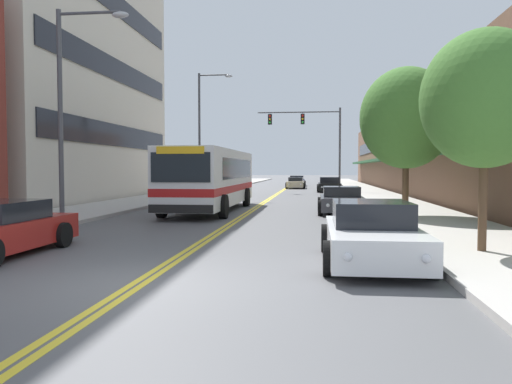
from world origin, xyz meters
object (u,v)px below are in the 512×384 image
Objects in this scene: car_beige_moving_lead at (296,183)px; street_tree_right_near at (485,99)px; car_silver_parked_left_near at (228,186)px; car_white_parked_right_foreground at (372,234)px; street_lamp_left_near at (71,98)px; fire_hydrant at (406,217)px; city_bus at (212,177)px; car_navy_moving_second at (297,181)px; car_black_parked_right_far at (329,185)px; traffic_signal_mast at (313,132)px; street_lamp_left_far at (204,124)px; street_tree_right_mid at (406,118)px; car_dark_grey_parked_right_mid at (341,201)px.

car_beige_moving_lead is 41.27m from street_tree_right_near.
street_tree_right_near reaches higher than car_silver_parked_left_near.
car_beige_moving_lead is at bearing 64.54° from car_silver_parked_left_near.
car_beige_moving_lead is (-3.31, 41.77, -0.06)m from car_white_parked_right_foreground.
car_white_parked_right_foreground is at bearing -27.12° from street_lamp_left_near.
street_lamp_left_near reaches higher than fire_hydrant.
car_navy_moving_second is (2.81, 36.34, -1.09)m from city_bus.
street_tree_right_near is (11.89, -3.69, -0.75)m from street_lamp_left_near.
car_black_parked_right_far is 6.04× the size of fire_hydrant.
car_silver_parked_left_near is at bearing -159.90° from traffic_signal_mast.
city_bus is 21.10m from traffic_signal_mast.
street_tree_right_near is (4.13, -32.21, -1.64)m from traffic_signal_mast.
car_white_parked_right_foreground is 0.98× the size of car_black_parked_right_far.
traffic_signal_mast is at bearing -83.05° from car_navy_moving_second.
car_navy_moving_second is at bearing 94.02° from car_white_parked_right_foreground.
traffic_signal_mast is at bearing 47.74° from street_lamp_left_far.
car_white_parked_right_foreground is at bearing -103.64° from street_tree_right_mid.
street_lamp_left_near is (-5.80, -44.63, 3.82)m from car_navy_moving_second.
traffic_signal_mast is at bearing 96.31° from fire_hydrant.
car_dark_grey_parked_right_mid is at bearing -85.99° from traffic_signal_mast.
car_navy_moving_second is 0.60× the size of traffic_signal_mast.
city_bus is at bearing -95.90° from car_beige_moving_lead.
street_lamp_left_near reaches higher than car_silver_parked_left_near.
street_lamp_left_far is at bearing 129.22° from street_tree_right_mid.
traffic_signal_mast is 29.56m from street_lamp_left_near.
fire_hydrant is (4.92, -36.69, -0.02)m from car_beige_moving_lead.
car_beige_moving_lead is at bearing 101.98° from traffic_signal_mast.
car_white_parked_right_foreground is at bearing -85.98° from car_navy_moving_second.
car_beige_moving_lead is at bearing 70.67° from street_lamp_left_far.
street_tree_right_mid is (8.77, -2.81, 2.47)m from city_bus.
street_lamp_left_near is 1.20× the size of street_tree_right_mid.
car_dark_grey_parked_right_mid is 12.46m from street_lamp_left_near.
city_bus is 28.91m from car_beige_moving_lead.
fire_hydrant is at bearing 104.15° from street_tree_right_near.
car_black_parked_right_far reaches higher than fire_hydrant.
car_navy_moving_second is 0.61× the size of street_lamp_left_near.
car_dark_grey_parked_right_mid is 21.72m from car_black_parked_right_far.
street_tree_right_mid is 7.65× the size of fire_hydrant.
car_dark_grey_parked_right_mid is at bearing -53.38° from street_lamp_left_far.
city_bus reaches higher than car_black_parked_right_far.
street_lamp_left_near is (-9.27, -29.16, 3.79)m from car_black_parked_right_far.
traffic_signal_mast is (4.78, 20.23, 3.62)m from city_bus.
street_lamp_left_near is at bearing -155.01° from street_tree_right_mid.
car_black_parked_right_far is (0.00, 33.90, -0.01)m from car_white_parked_right_foreground.
street_lamp_left_far is (-9.31, -9.23, 4.68)m from car_black_parked_right_far.
car_dark_grey_parked_right_mid is at bearing -84.71° from car_navy_moving_second.
street_lamp_left_near reaches higher than car_navy_moving_second.
street_tree_right_near is (2.63, 1.05, 3.02)m from car_white_parked_right_foreground.
street_lamp_left_far reaches higher than traffic_signal_mast.
car_navy_moving_second is at bearing 82.60° from street_lamp_left_near.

